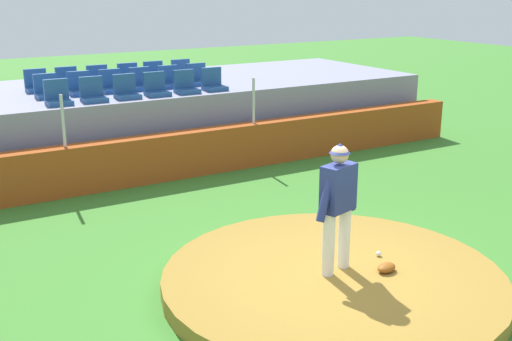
# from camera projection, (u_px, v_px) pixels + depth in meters

# --- Properties ---
(ground_plane) EXTENTS (60.00, 60.00, 0.00)m
(ground_plane) POSITION_uv_depth(u_px,v_px,m) (333.00, 288.00, 8.52)
(ground_plane) COLOR #3B7C2A
(pitchers_mound) EXTENTS (4.53, 4.53, 0.23)m
(pitchers_mound) POSITION_uv_depth(u_px,v_px,m) (333.00, 281.00, 8.49)
(pitchers_mound) COLOR olive
(pitchers_mound) RESTS_ON ground_plane
(pitcher) EXTENTS (0.79, 0.38, 1.75)m
(pitcher) POSITION_uv_depth(u_px,v_px,m) (338.00, 198.00, 8.24)
(pitcher) COLOR white
(pitcher) RESTS_ON pitchers_mound
(baseball) EXTENTS (0.07, 0.07, 0.07)m
(baseball) POSITION_uv_depth(u_px,v_px,m) (378.00, 254.00, 8.96)
(baseball) COLOR white
(baseball) RESTS_ON pitchers_mound
(fielding_glove) EXTENTS (0.34, 0.27, 0.11)m
(fielding_glove) POSITION_uv_depth(u_px,v_px,m) (386.00, 268.00, 8.48)
(fielding_glove) COLOR brown
(fielding_glove) RESTS_ON pitchers_mound
(brick_barrier) EXTENTS (15.42, 0.40, 0.95)m
(brick_barrier) POSITION_uv_depth(u_px,v_px,m) (164.00, 157.00, 13.10)
(brick_barrier) COLOR #A34618
(brick_barrier) RESTS_ON ground_plane
(fence_post_left) EXTENTS (0.06, 0.06, 0.99)m
(fence_post_left) POSITION_uv_depth(u_px,v_px,m) (63.00, 121.00, 11.87)
(fence_post_left) COLOR silver
(fence_post_left) RESTS_ON brick_barrier
(fence_post_right) EXTENTS (0.06, 0.06, 0.99)m
(fence_post_right) POSITION_uv_depth(u_px,v_px,m) (254.00, 101.00, 13.88)
(fence_post_right) COLOR silver
(fence_post_right) RESTS_ON brick_barrier
(bleacher_platform) EXTENTS (15.04, 4.46, 1.56)m
(bleacher_platform) POSITION_uv_depth(u_px,v_px,m) (118.00, 118.00, 15.32)
(bleacher_platform) COLOR gray
(bleacher_platform) RESTS_ON ground_plane
(stadium_chair_0) EXTENTS (0.48, 0.44, 0.50)m
(stadium_chair_0) POSITION_uv_depth(u_px,v_px,m) (58.00, 97.00, 12.77)
(stadium_chair_0) COLOR #234E89
(stadium_chair_0) RESTS_ON bleacher_platform
(stadium_chair_1) EXTENTS (0.48, 0.44, 0.50)m
(stadium_chair_1) POSITION_uv_depth(u_px,v_px,m) (93.00, 94.00, 13.12)
(stadium_chair_1) COLOR #234E89
(stadium_chair_1) RESTS_ON bleacher_platform
(stadium_chair_2) EXTENTS (0.48, 0.44, 0.50)m
(stadium_chair_2) POSITION_uv_depth(u_px,v_px,m) (126.00, 91.00, 13.48)
(stadium_chair_2) COLOR #234E89
(stadium_chair_2) RESTS_ON bleacher_platform
(stadium_chair_3) EXTENTS (0.48, 0.44, 0.50)m
(stadium_chair_3) POSITION_uv_depth(u_px,v_px,m) (156.00, 88.00, 13.80)
(stadium_chair_3) COLOR #234E89
(stadium_chair_3) RESTS_ON bleacher_platform
(stadium_chair_4) EXTENTS (0.48, 0.44, 0.50)m
(stadium_chair_4) POSITION_uv_depth(u_px,v_px,m) (186.00, 86.00, 14.13)
(stadium_chair_4) COLOR #234E89
(stadium_chair_4) RESTS_ON bleacher_platform
(stadium_chair_5) EXTENTS (0.48, 0.44, 0.50)m
(stadium_chair_5) POSITION_uv_depth(u_px,v_px,m) (213.00, 83.00, 14.50)
(stadium_chair_5) COLOR #234E89
(stadium_chair_5) RESTS_ON bleacher_platform
(stadium_chair_6) EXTENTS (0.48, 0.44, 0.50)m
(stadium_chair_6) POSITION_uv_depth(u_px,v_px,m) (47.00, 90.00, 13.52)
(stadium_chair_6) COLOR #234E89
(stadium_chair_6) RESTS_ON bleacher_platform
(stadium_chair_7) EXTENTS (0.48, 0.44, 0.50)m
(stadium_chair_7) POSITION_uv_depth(u_px,v_px,m) (80.00, 88.00, 13.89)
(stadium_chair_7) COLOR #234E89
(stadium_chair_7) RESTS_ON bleacher_platform
(stadium_chair_8) EXTENTS (0.48, 0.44, 0.50)m
(stadium_chair_8) POSITION_uv_depth(u_px,v_px,m) (112.00, 85.00, 14.22)
(stadium_chair_8) COLOR #234E89
(stadium_chair_8) RESTS_ON bleacher_platform
(stadium_chair_9) EXTENTS (0.48, 0.44, 0.50)m
(stadium_chair_9) POSITION_uv_depth(u_px,v_px,m) (141.00, 83.00, 14.55)
(stadium_chair_9) COLOR #234E89
(stadium_chair_9) RESTS_ON bleacher_platform
(stadium_chair_10) EXTENTS (0.48, 0.44, 0.50)m
(stadium_chair_10) POSITION_uv_depth(u_px,v_px,m) (170.00, 81.00, 14.86)
(stadium_chair_10) COLOR #234E89
(stadium_chair_10) RESTS_ON bleacher_platform
(stadium_chair_11) EXTENTS (0.48, 0.44, 0.50)m
(stadium_chair_11) POSITION_uv_depth(u_px,v_px,m) (198.00, 78.00, 15.25)
(stadium_chair_11) COLOR #234E89
(stadium_chair_11) RESTS_ON bleacher_platform
(stadium_chair_12) EXTENTS (0.48, 0.44, 0.50)m
(stadium_chair_12) POSITION_uv_depth(u_px,v_px,m) (37.00, 85.00, 14.28)
(stadium_chair_12) COLOR #234E89
(stadium_chair_12) RESTS_ON bleacher_platform
(stadium_chair_13) EXTENTS (0.48, 0.44, 0.50)m
(stadium_chair_13) POSITION_uv_depth(u_px,v_px,m) (68.00, 82.00, 14.63)
(stadium_chair_13) COLOR #234E89
(stadium_chair_13) RESTS_ON bleacher_platform
(stadium_chair_14) EXTENTS (0.48, 0.44, 0.50)m
(stadium_chair_14) POSITION_uv_depth(u_px,v_px,m) (99.00, 80.00, 14.93)
(stadium_chair_14) COLOR #234E89
(stadium_chair_14) RESTS_ON bleacher_platform
(stadium_chair_15) EXTENTS (0.48, 0.44, 0.50)m
(stadium_chair_15) POSITION_uv_depth(u_px,v_px,m) (129.00, 78.00, 15.29)
(stadium_chair_15) COLOR #234E89
(stadium_chair_15) RESTS_ON bleacher_platform
(stadium_chair_16) EXTENTS (0.48, 0.44, 0.50)m
(stadium_chair_16) POSITION_uv_depth(u_px,v_px,m) (155.00, 76.00, 15.65)
(stadium_chair_16) COLOR #234E89
(stadium_chair_16) RESTS_ON bleacher_platform
(stadium_chair_17) EXTENTS (0.48, 0.44, 0.50)m
(stadium_chair_17) POSITION_uv_depth(u_px,v_px,m) (182.00, 74.00, 16.02)
(stadium_chair_17) COLOR #234E89
(stadium_chair_17) RESTS_ON bleacher_platform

